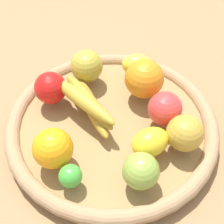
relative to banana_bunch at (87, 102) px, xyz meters
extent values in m
plane|color=olive|center=(0.05, 0.00, -0.07)|extent=(2.40, 2.40, 0.00)
cylinder|color=olive|center=(0.05, 0.00, -0.06)|extent=(0.42, 0.42, 0.03)
torus|color=#A67E57|center=(0.05, 0.00, -0.04)|extent=(0.44, 0.44, 0.03)
ellipsoid|color=#AE882A|center=(0.01, 0.01, -0.01)|extent=(0.15, 0.14, 0.03)
ellipsoid|color=#AF872A|center=(0.00, 0.00, 0.00)|extent=(0.17, 0.12, 0.03)
ellipsoid|color=gold|center=(-0.01, -0.01, 0.01)|extent=(0.18, 0.09, 0.03)
sphere|color=red|center=(-0.09, 0.00, 0.01)|extent=(0.09, 0.09, 0.07)
ellipsoid|color=yellow|center=(0.15, -0.04, 0.00)|extent=(0.09, 0.09, 0.05)
sphere|color=#AFA034|center=(-0.05, 0.09, 0.01)|extent=(0.09, 0.09, 0.07)
sphere|color=#D83A37|center=(0.15, 0.05, 0.01)|extent=(0.08, 0.08, 0.07)
sphere|color=orange|center=(0.08, 0.10, 0.01)|extent=(0.12, 0.12, 0.08)
ellipsoid|color=yellow|center=(0.04, 0.16, 0.00)|extent=(0.08, 0.07, 0.05)
sphere|color=#89A33E|center=(0.16, -0.10, 0.00)|extent=(0.09, 0.09, 0.06)
sphere|color=orange|center=(0.00, -0.13, 0.01)|extent=(0.08, 0.08, 0.07)
sphere|color=gold|center=(0.20, 0.01, 0.01)|extent=(0.09, 0.09, 0.07)
sphere|color=green|center=(0.05, -0.16, -0.01)|extent=(0.06, 0.06, 0.04)
camera|label=1|loc=(0.24, -0.37, 0.47)|focal=50.42mm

